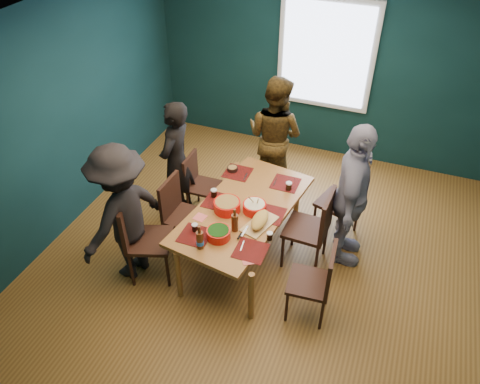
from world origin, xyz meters
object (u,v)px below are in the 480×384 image
(person_right, at_px, (351,197))
(bowl_salad, at_px, (227,205))
(dining_table, at_px, (243,212))
(person_near_left, at_px, (123,214))
(bowl_herbs, at_px, (218,233))
(chair_left_mid, at_px, (179,209))
(cutting_board, at_px, (260,221))
(chair_right_far, at_px, (346,199))
(chair_right_near, at_px, (319,278))
(bowl_dumpling, at_px, (254,207))
(chair_left_near, at_px, (140,233))
(person_far_left, at_px, (176,162))
(chair_right_mid, at_px, (315,224))
(chair_left_far, at_px, (198,180))
(person_back, at_px, (275,136))

(person_right, relative_size, bowl_salad, 5.96)
(dining_table, height_order, person_right, person_right)
(person_near_left, xyz_separation_m, bowl_herbs, (1.02, 0.16, -0.07))
(person_near_left, bearing_deg, person_right, 130.43)
(chair_left_mid, height_order, cutting_board, chair_left_mid)
(chair_right_far, bearing_deg, chair_right_near, -73.61)
(chair_right_near, bearing_deg, bowl_dumpling, 143.14)
(chair_left_mid, xyz_separation_m, chair_left_near, (-0.17, -0.56, 0.05))
(person_right, relative_size, person_near_left, 1.07)
(bowl_salad, bearing_deg, dining_table, 33.37)
(chair_left_near, distance_m, bowl_dumpling, 1.26)
(bowl_dumpling, bearing_deg, chair_left_near, -147.41)
(person_right, height_order, person_near_left, person_right)
(dining_table, relative_size, person_far_left, 1.23)
(person_far_left, distance_m, bowl_herbs, 1.37)
(person_far_left, bearing_deg, person_right, 87.97)
(chair_right_mid, bearing_deg, bowl_herbs, -139.93)
(chair_left_near, relative_size, chair_right_near, 1.12)
(chair_right_mid, height_order, bowl_herbs, chair_right_mid)
(chair_left_mid, height_order, person_near_left, person_near_left)
(chair_left_mid, xyz_separation_m, cutting_board, (1.01, -0.08, 0.21))
(chair_left_mid, bearing_deg, person_right, 17.53)
(chair_left_far, relative_size, chair_left_mid, 0.89)
(person_far_left, bearing_deg, bowl_salad, 58.41)
(chair_left_far, xyz_separation_m, person_right, (1.93, -0.16, 0.39))
(chair_left_far, height_order, bowl_salad, chair_left_far)
(person_back, distance_m, bowl_herbs, 1.92)
(dining_table, xyz_separation_m, chair_left_far, (-0.83, 0.55, -0.15))
(person_back, xyz_separation_m, person_near_left, (-1.00, -2.08, -0.01))
(chair_right_far, bearing_deg, dining_table, -127.40)
(chair_right_mid, relative_size, person_near_left, 0.62)
(dining_table, xyz_separation_m, chair_left_near, (-0.93, -0.68, -0.04))
(chair_left_mid, distance_m, chair_right_mid, 1.57)
(person_near_left, height_order, bowl_dumpling, person_near_left)
(dining_table, relative_size, chair_right_mid, 1.93)
(chair_right_mid, distance_m, bowl_dumpling, 0.70)
(chair_left_near, bearing_deg, person_far_left, 76.55)
(dining_table, relative_size, chair_left_mid, 2.10)
(person_near_left, relative_size, cutting_board, 2.97)
(chair_right_far, xyz_separation_m, chair_right_mid, (-0.23, -0.58, 0.02))
(bowl_dumpling, bearing_deg, person_back, 98.89)
(chair_right_near, relative_size, person_far_left, 0.57)
(person_near_left, relative_size, bowl_dumpling, 6.43)
(chair_left_mid, height_order, person_right, person_right)
(chair_left_mid, bearing_deg, bowl_salad, 4.04)
(chair_left_near, bearing_deg, chair_left_far, 66.27)
(chair_left_far, height_order, bowl_herbs, chair_left_far)
(chair_right_near, relative_size, person_right, 0.52)
(chair_left_near, bearing_deg, bowl_herbs, -9.75)
(bowl_dumpling, height_order, cutting_board, bowl_dumpling)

